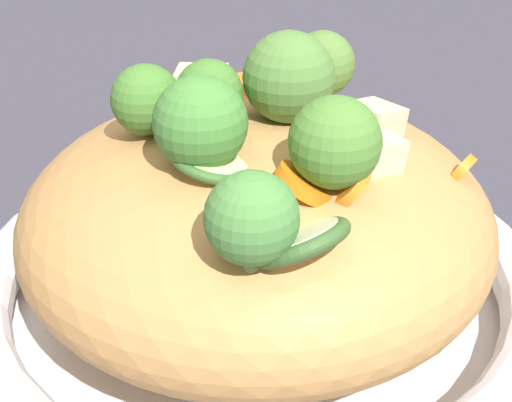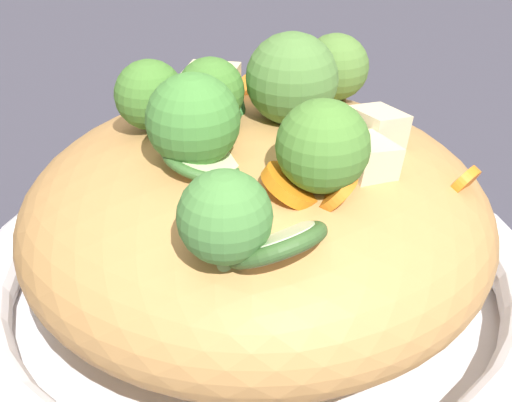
{
  "view_description": "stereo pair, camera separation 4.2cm",
  "coord_description": "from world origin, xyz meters",
  "views": [
    {
      "loc": [
        -0.31,
        -0.18,
        0.3
      ],
      "look_at": [
        0.0,
        0.0,
        0.09
      ],
      "focal_mm": 53.91,
      "sensor_mm": 36.0,
      "label": 1
    },
    {
      "loc": [
        -0.29,
        -0.22,
        0.3
      ],
      "look_at": [
        0.0,
        0.0,
        0.09
      ],
      "focal_mm": 53.91,
      "sensor_mm": 36.0,
      "label": 2
    }
  ],
  "objects": [
    {
      "name": "serving_bowl",
      "position": [
        0.0,
        0.0,
        0.03
      ],
      "size": [
        0.33,
        0.33,
        0.05
      ],
      "color": "white",
      "rests_on": "ground_plane"
    },
    {
      "name": "carrot_coins",
      "position": [
        0.0,
        -0.04,
        0.13
      ],
      "size": [
        0.11,
        0.15,
        0.04
      ],
      "color": "orange",
      "rests_on": "serving_bowl"
    },
    {
      "name": "zucchini_slices",
      "position": [
        -0.03,
        -0.01,
        0.13
      ],
      "size": [
        0.12,
        0.15,
        0.04
      ],
      "color": "beige",
      "rests_on": "serving_bowl"
    },
    {
      "name": "broccoli_florets",
      "position": [
        -0.01,
        -0.01,
        0.15
      ],
      "size": [
        0.21,
        0.15,
        0.08
      ],
      "color": "#91B572",
      "rests_on": "serving_bowl"
    },
    {
      "name": "ground_plane",
      "position": [
        0.0,
        0.0,
        0.0
      ],
      "size": [
        3.0,
        3.0,
        0.0
      ],
      "primitive_type": "plane",
      "color": "#393744"
    },
    {
      "name": "chicken_chunks",
      "position": [
        0.02,
        -0.01,
        0.13
      ],
      "size": [
        0.06,
        0.15,
        0.03
      ],
      "color": "beige",
      "rests_on": "serving_bowl"
    },
    {
      "name": "noodle_heap",
      "position": [
        0.0,
        0.0,
        0.08
      ],
      "size": [
        0.26,
        0.26,
        0.11
      ],
      "color": "#B7834A",
      "rests_on": "serving_bowl"
    }
  ]
}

